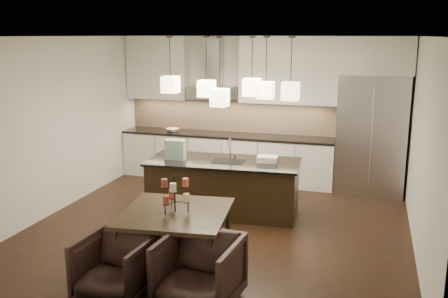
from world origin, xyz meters
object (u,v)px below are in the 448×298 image
(refrigerator, at_px, (371,135))
(armchair_right, at_px, (199,272))
(dining_table, at_px, (176,241))
(island_body, at_px, (223,188))
(armchair_left, at_px, (116,267))

(refrigerator, distance_m, armchair_right, 4.93)
(refrigerator, xyz_separation_m, dining_table, (-2.19, -3.90, -0.70))
(island_body, relative_size, dining_table, 1.87)
(island_body, xyz_separation_m, armchair_left, (-0.34, -2.92, -0.06))
(refrigerator, bearing_deg, armchair_right, -109.68)
(island_body, xyz_separation_m, dining_table, (0.04, -2.12, -0.04))
(refrigerator, distance_m, armchair_left, 5.41)
(refrigerator, height_order, armchair_left, refrigerator)
(armchair_left, relative_size, armchair_right, 0.92)
(island_body, relative_size, armchair_right, 2.82)
(refrigerator, bearing_deg, island_body, -141.33)
(island_body, height_order, armchair_left, island_body)
(refrigerator, relative_size, dining_table, 1.71)
(island_body, distance_m, dining_table, 2.12)
(dining_table, relative_size, armchair_left, 1.63)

